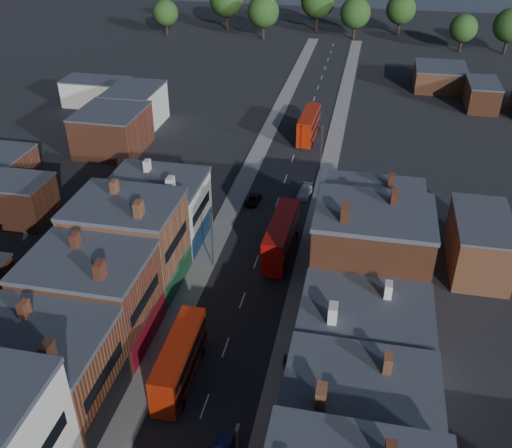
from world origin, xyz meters
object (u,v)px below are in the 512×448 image
at_px(bus_0, 179,360).
at_px(car_3, 305,192).
at_px(bus_2, 309,125).
at_px(ped_3, 285,361).
at_px(bus_1, 281,236).
at_px(car_2, 253,200).

height_order(bus_0, car_3, bus_0).
height_order(bus_2, ped_3, bus_2).
bearing_deg(bus_1, car_2, 118.97).
distance_m(bus_1, car_3, 16.77).
bearing_deg(ped_3, bus_0, 126.16).
bearing_deg(bus_2, car_2, -98.66).
xyz_separation_m(car_3, ped_3, (2.84, -36.84, 0.44)).
bearing_deg(bus_0, bus_1, 74.51).
bearing_deg(ped_3, car_3, 22.17).
bearing_deg(bus_1, bus_0, -102.70).
bearing_deg(ped_3, bus_1, 28.41).
relative_size(bus_0, car_2, 2.74).
distance_m(bus_0, car_3, 40.79).
height_order(bus_1, car_2, bus_1).
xyz_separation_m(bus_1, ped_3, (3.80, -20.24, -1.70)).
distance_m(bus_2, ped_3, 59.63).
height_order(bus_0, car_2, bus_0).
relative_size(bus_0, bus_1, 0.91).
height_order(bus_1, bus_2, bus_1).
bearing_deg(car_2, car_3, 33.41).
bearing_deg(car_2, ped_3, -67.71).
height_order(bus_0, ped_3, bus_0).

